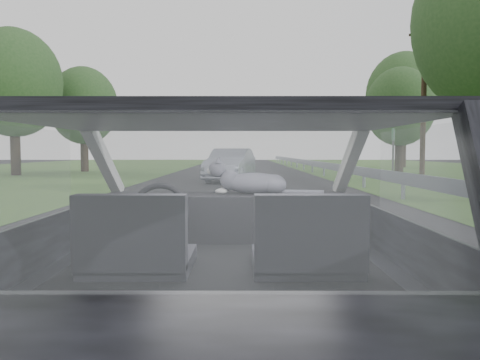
{
  "coord_description": "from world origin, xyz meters",
  "views": [
    {
      "loc": [
        0.09,
        -2.45,
        1.28
      ],
      "look_at": [
        0.08,
        0.54,
        1.1
      ],
      "focal_mm": 35.0,
      "sensor_mm": 36.0,
      "label": 1
    }
  ],
  "objects_px": {
    "other_car": "(231,165)",
    "highway_sign": "(393,154)",
    "subject_car": "(224,256)",
    "utility_pole": "(424,100)",
    "cat": "(254,182)"
  },
  "relations": [
    {
      "from": "other_car",
      "to": "highway_sign",
      "type": "height_order",
      "value": "highway_sign"
    },
    {
      "from": "subject_car",
      "to": "highway_sign",
      "type": "bearing_deg",
      "value": 69.71
    },
    {
      "from": "utility_pole",
      "to": "cat",
      "type": "bearing_deg",
      "value": -114.07
    },
    {
      "from": "subject_car",
      "to": "other_car",
      "type": "xyz_separation_m",
      "value": [
        -0.37,
        17.43,
        -0.02
      ]
    },
    {
      "from": "subject_car",
      "to": "utility_pole",
      "type": "xyz_separation_m",
      "value": [
        8.35,
        18.9,
        2.89
      ]
    },
    {
      "from": "cat",
      "to": "highway_sign",
      "type": "relative_size",
      "value": 0.23
    },
    {
      "from": "cat",
      "to": "highway_sign",
      "type": "bearing_deg",
      "value": 78.27
    },
    {
      "from": "subject_car",
      "to": "other_car",
      "type": "relative_size",
      "value": 0.93
    },
    {
      "from": "cat",
      "to": "utility_pole",
      "type": "relative_size",
      "value": 0.08
    },
    {
      "from": "other_car",
      "to": "highway_sign",
      "type": "bearing_deg",
      "value": 25.23
    },
    {
      "from": "subject_car",
      "to": "cat",
      "type": "distance_m",
      "value": 0.73
    },
    {
      "from": "other_car",
      "to": "highway_sign",
      "type": "xyz_separation_m",
      "value": [
        7.55,
        1.99,
        0.47
      ]
    },
    {
      "from": "cat",
      "to": "utility_pole",
      "type": "distance_m",
      "value": 20.19
    },
    {
      "from": "subject_car",
      "to": "utility_pole",
      "type": "height_order",
      "value": "utility_pole"
    },
    {
      "from": "cat",
      "to": "other_car",
      "type": "xyz_separation_m",
      "value": [
        -0.55,
        16.83,
        -0.37
      ]
    }
  ]
}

